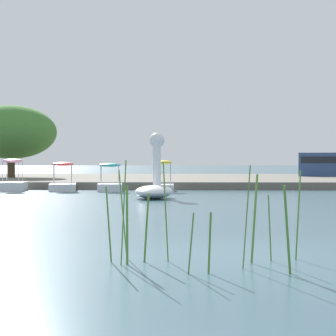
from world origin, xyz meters
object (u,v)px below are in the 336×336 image
(pedal_boat_red, at_px, (63,182))
(tree_broadleaf_left, at_px, (11,132))
(swan_boat, at_px, (154,183))
(pedal_boat_teal, at_px, (110,182))
(pedal_boat_pink, at_px, (13,182))
(pedal_boat_yellow, at_px, (164,183))
(parked_van, at_px, (330,164))

(pedal_boat_red, distance_m, tree_broadleaf_left, 14.25)
(swan_boat, bearing_deg, pedal_boat_red, 128.46)
(pedal_boat_teal, bearing_deg, tree_broadleaf_left, 124.73)
(pedal_boat_teal, xyz_separation_m, pedal_boat_pink, (-5.06, 0.08, 0.02))
(pedal_boat_teal, distance_m, pedal_boat_pink, 5.06)
(pedal_boat_teal, relative_size, tree_broadleaf_left, 0.33)
(pedal_boat_yellow, xyz_separation_m, parked_van, (12.33, 16.35, 0.95))
(tree_broadleaf_left, height_order, parked_van, tree_broadleaf_left)
(pedal_boat_yellow, height_order, pedal_boat_teal, pedal_boat_yellow)
(swan_boat, distance_m, pedal_boat_red, 8.22)
(pedal_boat_teal, height_order, pedal_boat_red, pedal_boat_red)
(swan_boat, distance_m, pedal_boat_teal, 6.67)
(swan_boat, bearing_deg, tree_broadleaf_left, 121.22)
(tree_broadleaf_left, relative_size, parked_van, 1.32)
(pedal_boat_red, xyz_separation_m, parked_van, (17.60, 16.01, 0.93))
(swan_boat, height_order, pedal_boat_red, swan_boat)
(tree_broadleaf_left, bearing_deg, pedal_boat_pink, -73.52)
(swan_boat, xyz_separation_m, pedal_boat_yellow, (0.16, 6.09, -0.17))
(swan_boat, bearing_deg, parked_van, 60.90)
(pedal_boat_yellow, distance_m, pedal_boat_teal, 2.77)
(swan_boat, relative_size, pedal_boat_yellow, 1.39)
(swan_boat, height_order, pedal_boat_yellow, swan_boat)
(pedal_boat_red, height_order, pedal_boat_pink, pedal_boat_pink)
(swan_boat, height_order, parked_van, swan_boat)
(pedal_boat_yellow, bearing_deg, pedal_boat_red, 176.31)
(parked_van, bearing_deg, pedal_boat_yellow, -127.03)
(pedal_boat_pink, distance_m, tree_broadleaf_left, 13.52)
(pedal_boat_yellow, distance_m, tree_broadleaf_left, 17.49)
(pedal_boat_teal, relative_size, parked_van, 0.44)
(swan_boat, relative_size, pedal_boat_teal, 1.24)
(parked_van, bearing_deg, swan_boat, -119.10)
(pedal_boat_pink, height_order, parked_van, parked_van)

